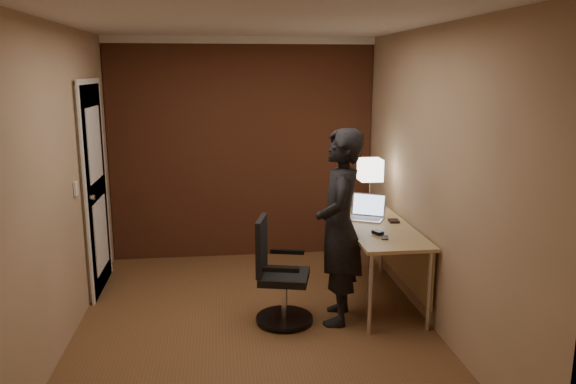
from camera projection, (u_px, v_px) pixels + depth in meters
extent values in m
plane|color=brown|center=(255.00, 327.00, 4.76)|extent=(4.00, 4.00, 0.00)
plane|color=white|center=(251.00, 21.00, 4.23)|extent=(4.00, 4.00, 0.00)
plane|color=tan|center=(242.00, 149.00, 6.43)|extent=(3.00, 0.00, 3.00)
plane|color=tan|center=(280.00, 269.00, 2.55)|extent=(3.00, 0.00, 3.00)
plane|color=tan|center=(58.00, 188.00, 4.32)|extent=(0.00, 4.00, 4.00)
plane|color=tan|center=(433.00, 179.00, 4.67)|extent=(0.00, 4.00, 4.00)
cube|color=brown|center=(242.00, 150.00, 6.40)|extent=(2.98, 0.06, 2.50)
cube|color=silver|center=(241.00, 40.00, 6.14)|extent=(3.00, 0.08, 0.08)
cube|color=silver|center=(50.00, 24.00, 4.06)|extent=(0.08, 4.00, 0.08)
cube|color=silver|center=(436.00, 28.00, 4.41)|extent=(0.08, 4.00, 0.08)
cube|color=silver|center=(95.00, 190.00, 5.44)|extent=(0.05, 0.82, 2.02)
cube|color=silver|center=(96.00, 190.00, 5.44)|extent=(0.02, 0.92, 2.12)
cylinder|color=silver|center=(92.00, 197.00, 5.12)|extent=(0.05, 0.05, 0.05)
cube|color=silver|center=(76.00, 189.00, 4.77)|extent=(0.02, 0.08, 0.12)
cube|color=tan|center=(378.00, 227.00, 5.19)|extent=(0.60, 1.50, 0.03)
cube|color=tan|center=(406.00, 255.00, 5.29)|extent=(0.02, 1.38, 0.54)
cylinder|color=silver|center=(370.00, 294.00, 4.57)|extent=(0.04, 0.04, 0.70)
cylinder|color=silver|center=(336.00, 243.00, 5.91)|extent=(0.04, 0.04, 0.70)
cylinder|color=silver|center=(429.00, 291.00, 4.63)|extent=(0.04, 0.04, 0.70)
cylinder|color=silver|center=(382.00, 242.00, 5.97)|extent=(0.04, 0.04, 0.70)
cube|color=silver|center=(369.00, 210.00, 5.75)|extent=(0.11, 0.11, 0.01)
cylinder|color=silver|center=(369.00, 195.00, 5.71)|extent=(0.01, 0.01, 0.30)
cube|color=white|center=(370.00, 170.00, 5.66)|extent=(0.22, 0.22, 0.22)
cube|color=silver|center=(365.00, 219.00, 5.39)|extent=(0.40, 0.36, 0.01)
cube|color=silver|center=(368.00, 204.00, 5.47)|extent=(0.32, 0.20, 0.22)
cube|color=#B2CCF2|center=(369.00, 205.00, 5.46)|extent=(0.29, 0.18, 0.19)
cube|color=gray|center=(366.00, 218.00, 5.38)|extent=(0.31, 0.25, 0.00)
cube|color=black|center=(378.00, 233.00, 4.91)|extent=(0.10, 0.12, 0.03)
cube|color=black|center=(385.00, 238.00, 4.80)|extent=(0.09, 0.13, 0.01)
cube|color=black|center=(394.00, 221.00, 5.31)|extent=(0.10, 0.11, 0.02)
cylinder|color=black|center=(284.00, 318.00, 4.86)|extent=(0.49, 0.49, 0.03)
cylinder|color=silver|center=(284.00, 298.00, 4.82)|extent=(0.05, 0.05, 0.37)
cube|color=black|center=(284.00, 277.00, 4.78)|extent=(0.49, 0.49, 0.06)
cube|color=black|center=(262.00, 245.00, 4.74)|extent=(0.13, 0.37, 0.48)
cube|color=black|center=(287.00, 252.00, 4.97)|extent=(0.30, 0.11, 0.04)
cube|color=black|center=(281.00, 269.00, 4.52)|extent=(0.30, 0.11, 0.04)
imported|color=black|center=(339.00, 227.00, 4.74)|extent=(0.53, 0.69, 1.67)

